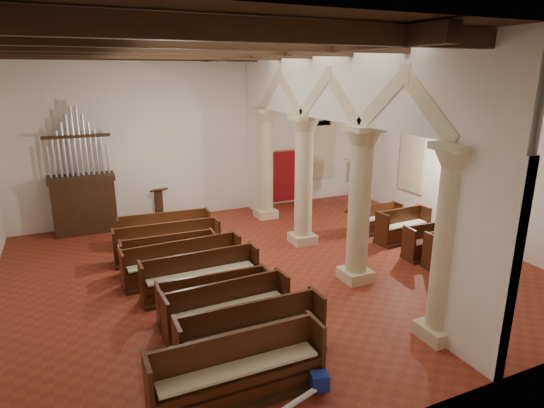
{
  "coord_description": "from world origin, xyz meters",
  "views": [
    {
      "loc": [
        -4.75,
        -10.66,
        5.31
      ],
      "look_at": [
        0.27,
        0.5,
        1.75
      ],
      "focal_mm": 30.0,
      "sensor_mm": 36.0,
      "label": 1
    }
  ],
  "objects_px": {
    "lectern": "(159,208)",
    "nave_pew_0": "(239,379)",
    "processional_banner": "(349,193)",
    "pipe_organ": "(83,193)",
    "aisle_pew_0": "(455,254)"
  },
  "relations": [
    {
      "from": "pipe_organ",
      "to": "nave_pew_0",
      "type": "distance_m",
      "value": 10.25
    },
    {
      "from": "processional_banner",
      "to": "nave_pew_0",
      "type": "bearing_deg",
      "value": -154.73
    },
    {
      "from": "lectern",
      "to": "aisle_pew_0",
      "type": "relative_size",
      "value": 0.73
    },
    {
      "from": "pipe_organ",
      "to": "lectern",
      "type": "relative_size",
      "value": 3.27
    },
    {
      "from": "aisle_pew_0",
      "to": "processional_banner",
      "type": "bearing_deg",
      "value": 91.1
    },
    {
      "from": "pipe_organ",
      "to": "aisle_pew_0",
      "type": "distance_m",
      "value": 11.99
    },
    {
      "from": "nave_pew_0",
      "to": "aisle_pew_0",
      "type": "xyz_separation_m",
      "value": [
        7.46,
        2.61,
        -0.01
      ]
    },
    {
      "from": "pipe_organ",
      "to": "processional_banner",
      "type": "distance_m",
      "value": 9.7
    },
    {
      "from": "lectern",
      "to": "nave_pew_0",
      "type": "height_order",
      "value": "lectern"
    },
    {
      "from": "pipe_organ",
      "to": "lectern",
      "type": "bearing_deg",
      "value": -0.28
    },
    {
      "from": "nave_pew_0",
      "to": "aisle_pew_0",
      "type": "bearing_deg",
      "value": 19.13
    },
    {
      "from": "nave_pew_0",
      "to": "pipe_organ",
      "type": "bearing_deg",
      "value": 100.6
    },
    {
      "from": "pipe_organ",
      "to": "processional_banner",
      "type": "height_order",
      "value": "pipe_organ"
    },
    {
      "from": "lectern",
      "to": "aisle_pew_0",
      "type": "xyz_separation_m",
      "value": [
        6.87,
        -7.4,
        -0.19
      ]
    },
    {
      "from": "pipe_organ",
      "to": "nave_pew_0",
      "type": "bearing_deg",
      "value": -79.26
    }
  ]
}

